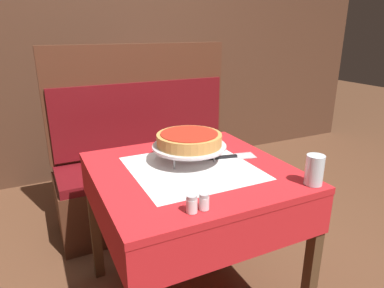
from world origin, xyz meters
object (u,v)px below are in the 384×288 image
dining_table_front (192,191)px  booth_bench (150,172)px  condiment_caddy (140,94)px  water_glass_near (314,170)px  pepper_shaker (204,202)px  pizza_pan_stand (189,147)px  dining_table_rear (149,114)px  deep_dish_pizza (189,139)px  pizza_server (230,157)px  salt_shaker (192,204)px

dining_table_front → booth_bench: 0.93m
dining_table_front → condiment_caddy: condiment_caddy is taller
water_glass_near → pepper_shaker: (-0.49, 0.01, -0.03)m
condiment_caddy → pizza_pan_stand: bearing=-98.9°
condiment_caddy → water_glass_near: bearing=-86.7°
pepper_shaker → condiment_caddy: condiment_caddy is taller
dining_table_rear → pizza_pan_stand: size_ratio=2.14×
booth_bench → deep_dish_pizza: size_ratio=4.28×
pizza_server → pizza_pan_stand: bearing=167.7°
deep_dish_pizza → pepper_shaker: 0.46m
dining_table_rear → deep_dish_pizza: size_ratio=2.45×
salt_shaker → pepper_shaker: salt_shaker is taller
booth_bench → pepper_shaker: 1.33m
pizza_pan_stand → deep_dish_pizza: deep_dish_pizza is taller
deep_dish_pizza → water_glass_near: size_ratio=2.45×
dining_table_front → pizza_server: (0.22, 0.03, 0.12)m
pizza_pan_stand → pepper_shaker: 0.46m
pizza_server → water_glass_near: 0.43m
pizza_pan_stand → deep_dish_pizza: (0.00, 0.00, 0.04)m
water_glass_near → condiment_caddy: bearing=93.3°
pizza_server → water_glass_near: size_ratio=2.18×
water_glass_near → salt_shaker: water_glass_near is taller
dining_table_rear → deep_dish_pizza: deep_dish_pizza is taller
water_glass_near → salt_shaker: bearing=178.5°
dining_table_front → water_glass_near: size_ratio=6.94×
pizza_pan_stand → salt_shaker: pizza_pan_stand is taller
booth_bench → condiment_caddy: 0.83m
dining_table_front → pizza_server: 0.26m
dining_table_front → condiment_caddy: bearing=80.7°
pepper_shaker → condiment_caddy: size_ratio=0.34×
dining_table_rear → booth_bench: bearing=-109.5°
dining_table_front → dining_table_rear: bearing=78.2°
booth_bench → salt_shaker: size_ratio=20.22×
booth_bench → pizza_pan_stand: size_ratio=3.74×
dining_table_rear → condiment_caddy: size_ratio=4.25×
dining_table_front → salt_shaker: bearing=-115.9°
pizza_server → pepper_shaker: 0.52m
pizza_pan_stand → condiment_caddy: (0.24, 1.50, -0.02)m
dining_table_rear → water_glass_near: 1.88m
pizza_server → salt_shaker: (-0.40, -0.39, 0.03)m
water_glass_near → dining_table_rear: bearing=91.8°
dining_table_rear → condiment_caddy: condiment_caddy is taller
pizza_server → condiment_caddy: size_ratio=1.54×
deep_dish_pizza → salt_shaker: bearing=-114.4°
pizza_server → pepper_shaker: size_ratio=4.54×
booth_bench → salt_shaker: 1.34m
dining_table_rear → deep_dish_pizza: (-0.29, -1.42, 0.23)m
deep_dish_pizza → pizza_server: deep_dish_pizza is taller
deep_dish_pizza → pizza_server: bearing=-12.3°
booth_bench → water_glass_near: booth_bench is taller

